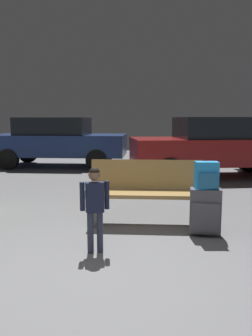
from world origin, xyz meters
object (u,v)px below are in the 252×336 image
at_px(bench, 146,193).
at_px(suitcase, 205,211).
at_px(backpack_bright, 207,176).
at_px(child, 95,201).
at_px(parked_car_near, 215,145).
at_px(parked_car_far, 58,140).

bearing_deg(bench, suitcase, -35.16).
xyz_separation_m(bench, backpack_bright, (0.72, -0.51, 0.33)).
bearing_deg(bench, child, -119.38).
xyz_separation_m(parked_car_near, parked_car_far, (-4.42, 1.89, 0.00)).
bearing_deg(parked_car_far, child, -74.51).
height_order(bench, child, child).
relative_size(child, parked_car_far, 0.23).
distance_m(bench, parked_car_far, 6.35).
bearing_deg(parked_car_near, parked_car_far, 156.88).
bearing_deg(suitcase, parked_car_far, 117.09).
height_order(bench, suitcase, bench).
xyz_separation_m(suitcase, parked_car_near, (1.18, 4.44, 0.48)).
xyz_separation_m(suitcase, parked_car_far, (-3.24, 6.33, 0.48)).
bearing_deg(suitcase, backpack_bright, -24.58).
xyz_separation_m(backpack_bright, parked_car_near, (1.18, 4.44, 0.03)).
relative_size(bench, backpack_bright, 4.77).
bearing_deg(backpack_bright, parked_car_far, 117.10).
bearing_deg(parked_car_far, parked_car_near, -23.12).
bearing_deg(parked_car_near, suitcase, -104.86).
distance_m(suitcase, parked_car_near, 4.62).
xyz_separation_m(backpack_bright, parked_car_far, (-3.24, 6.33, 0.03)).
distance_m(suitcase, backpack_bright, 0.45).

